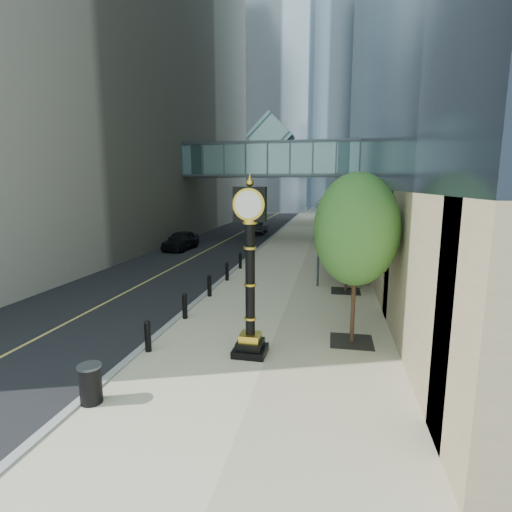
% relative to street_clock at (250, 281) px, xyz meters
% --- Properties ---
extents(ground, '(320.00, 320.00, 0.00)m').
position_rel_street_clock_xyz_m(ground, '(-0.48, -1.39, -2.37)').
color(ground, gray).
rests_on(ground, ground).
extents(road, '(8.00, 180.00, 0.02)m').
position_rel_street_clock_xyz_m(road, '(-7.48, 38.61, -2.36)').
color(road, black).
rests_on(road, ground).
extents(sidewalk, '(8.00, 180.00, 0.06)m').
position_rel_street_clock_xyz_m(sidewalk, '(0.52, 38.61, -2.34)').
color(sidewalk, '#BEB392').
rests_on(sidewalk, ground).
extents(curb, '(0.25, 180.00, 0.07)m').
position_rel_street_clock_xyz_m(curb, '(-3.48, 38.61, -2.33)').
color(curb, gray).
rests_on(curb, ground).
extents(midrise_left, '(20.00, 58.00, 40.00)m').
position_rel_street_clock_xyz_m(midrise_left, '(-21.48, 23.61, 17.63)').
color(midrise_left, beige).
rests_on(midrise_left, ground).
extents(distant_tower_a, '(24.00, 22.00, 78.00)m').
position_rel_street_clock_xyz_m(distant_tower_a, '(-14.48, 73.61, 36.63)').
color(distant_tower_a, '#A7BED2').
rests_on(distant_tower_a, ground).
extents(distant_tower_b, '(26.00, 24.00, 90.00)m').
position_rel_street_clock_xyz_m(distant_tower_b, '(8.52, 93.61, 42.63)').
color(distant_tower_b, '#A7BED2').
rests_on(distant_tower_b, ground).
extents(distant_tower_c, '(22.00, 22.00, 65.00)m').
position_rel_street_clock_xyz_m(distant_tower_c, '(-6.48, 118.61, 30.13)').
color(distant_tower_c, '#A7BED2').
rests_on(distant_tower_c, ground).
extents(skywalk, '(17.00, 4.20, 5.80)m').
position_rel_street_clock_xyz_m(skywalk, '(-3.48, 26.61, 5.35)').
color(skywalk, slate).
rests_on(skywalk, ground).
extents(entrance_canopy, '(3.00, 8.00, 4.38)m').
position_rel_street_clock_xyz_m(entrance_canopy, '(2.99, 12.61, 1.83)').
color(entrance_canopy, '#383F44').
rests_on(entrance_canopy, ground).
extents(bollard_row, '(0.20, 16.20, 0.90)m').
position_rel_street_clock_xyz_m(bollard_row, '(-3.18, 7.61, -1.86)').
color(bollard_row, black).
rests_on(bollard_row, sidewalk).
extents(street_trees, '(2.75, 28.59, 5.64)m').
position_rel_street_clock_xyz_m(street_trees, '(3.12, 14.47, 1.22)').
color(street_trees, black).
rests_on(street_trees, sidewalk).
extents(street_clock, '(1.02, 1.02, 5.32)m').
position_rel_street_clock_xyz_m(street_clock, '(0.00, 0.00, 0.00)').
color(street_clock, black).
rests_on(street_clock, sidewalk).
extents(trash_bin, '(0.62, 0.62, 0.90)m').
position_rel_street_clock_xyz_m(trash_bin, '(-3.18, -3.43, -1.86)').
color(trash_bin, black).
rests_on(trash_bin, sidewalk).
extents(pedestrian, '(0.62, 0.49, 1.50)m').
position_rel_street_clock_xyz_m(pedestrian, '(3.64, 12.44, -1.55)').
color(pedestrian, '#A2A095').
rests_on(pedestrian, sidewalk).
extents(car_near, '(2.04, 4.52, 1.51)m').
position_rel_street_clock_xyz_m(car_near, '(-9.65, 18.99, -1.59)').
color(car_near, black).
rests_on(car_near, road).
extents(car_far, '(1.97, 5.14, 1.67)m').
position_rel_street_clock_xyz_m(car_far, '(-5.56, 30.95, -1.51)').
color(car_far, black).
rests_on(car_far, road).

